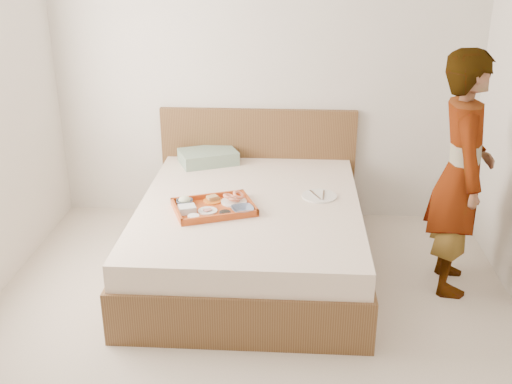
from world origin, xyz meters
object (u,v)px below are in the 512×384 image
at_px(dinner_plate, 319,196).
at_px(person, 461,174).
at_px(tray, 214,207).
at_px(bed, 250,235).

xyz_separation_m(dinner_plate, person, (0.91, -0.26, 0.29)).
xyz_separation_m(tray, dinner_plate, (0.73, 0.28, -0.02)).
bearing_deg(bed, dinner_plate, 14.37).
distance_m(tray, dinner_plate, 0.79).
distance_m(bed, person, 1.52).
height_order(bed, person, person).
relative_size(dinner_plate, person, 0.15).
relative_size(tray, person, 0.32).
bearing_deg(dinner_plate, person, -15.87).
xyz_separation_m(tray, person, (1.64, 0.03, 0.27)).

